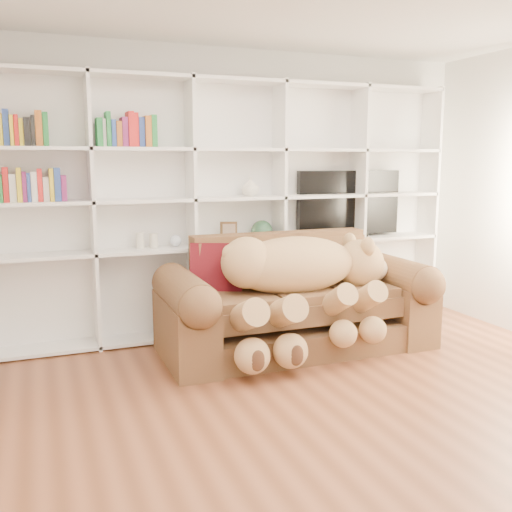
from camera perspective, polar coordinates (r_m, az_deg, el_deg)
name	(u,v)px	position (r m, az deg, el deg)	size (l,w,h in m)	color
floor	(362,434)	(3.71, 10.53, -17.11)	(5.00, 5.00, 0.00)	brown
wall_back	(230,192)	(5.60, -2.66, 6.46)	(5.00, 0.02, 2.70)	silver
bookshelf	(210,198)	(5.40, -4.61, 5.85)	(4.43, 0.35, 2.40)	white
sofa	(295,306)	(5.08, 3.91, -5.05)	(2.36, 1.02, 0.99)	brown
teddy_bear	(300,278)	(4.81, 4.44, -2.16)	(1.66, 0.94, 0.96)	tan
throw_pillow	(216,269)	(4.91, -3.97, -1.34)	(0.44, 0.14, 0.44)	maroon
gift_box	(379,325)	(5.48, 12.20, -6.75)	(0.33, 0.31, 0.27)	#B03117
tv	(349,204)	(6.00, 9.24, 5.14)	(1.15, 0.18, 0.68)	black
picture_frame	(229,232)	(5.42, -2.75, 2.38)	(0.16, 0.03, 0.20)	#53381C
green_vase	(262,231)	(5.54, 0.60, 2.50)	(0.21, 0.21, 0.21)	#2B5439
figurine_tall	(140,241)	(5.23, -11.51, 1.51)	(0.07, 0.07, 0.15)	beige
figurine_short	(154,241)	(5.25, -10.19, 1.52)	(0.08, 0.08, 0.13)	beige
snow_globe	(176,241)	(5.29, -8.05, 1.54)	(0.11, 0.11, 0.11)	white
shelf_vase	(250,187)	(5.46, -0.56, 6.95)	(0.17, 0.17, 0.18)	silver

